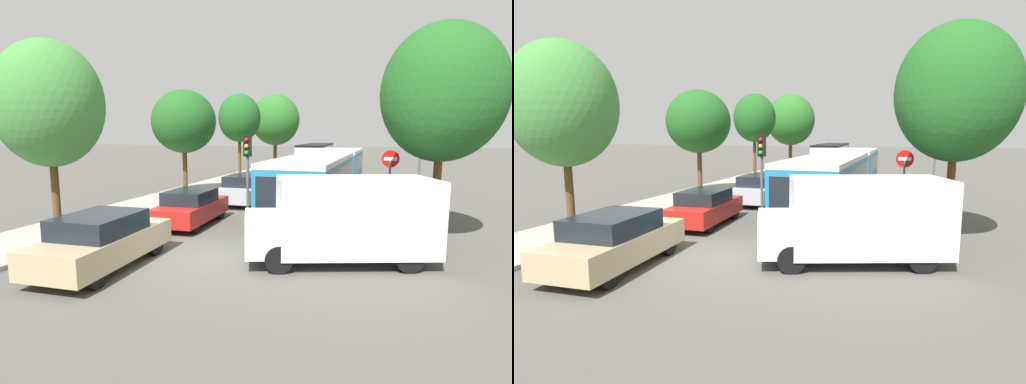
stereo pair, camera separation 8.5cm
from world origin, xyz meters
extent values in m
plane|color=#4F4C47|center=(0.00, 0.00, 0.00)|extent=(200.00, 200.00, 0.00)
cube|color=#9E998E|center=(-5.77, 15.80, 0.07)|extent=(3.20, 41.60, 0.14)
cube|color=teal|center=(2.04, 7.46, 1.28)|extent=(2.66, 9.38, 2.02)
cube|color=black|center=(2.04, 7.46, 1.64)|extent=(2.68, 9.01, 0.89)
cube|color=silver|center=(2.04, 7.46, 2.38)|extent=(2.66, 9.38, 0.20)
cube|color=teal|center=(2.19, 16.31, 1.28)|extent=(2.61, 6.43, 2.02)
cube|color=black|center=(2.19, 16.31, 1.64)|extent=(2.63, 6.18, 0.89)
cube|color=silver|center=(2.19, 16.31, 2.38)|extent=(2.61, 6.43, 0.20)
cylinder|color=black|center=(2.13, 12.62, 1.28)|extent=(1.87, 1.01, 1.85)
cube|color=black|center=(1.96, 2.83, 1.52)|extent=(2.21, 0.13, 1.08)
cylinder|color=black|center=(3.04, 4.45, 0.49)|extent=(0.31, 0.99, 0.98)
cylinder|color=black|center=(0.94, 4.49, 0.49)|extent=(0.31, 0.99, 0.98)
cylinder|color=black|center=(3.14, 10.43, 0.49)|extent=(0.31, 0.99, 0.98)
cylinder|color=black|center=(1.04, 10.47, 0.49)|extent=(0.31, 0.99, 0.98)
cylinder|color=black|center=(3.24, 16.29, 0.49)|extent=(0.31, 0.99, 0.98)
cylinder|color=black|center=(1.13, 16.33, 0.49)|extent=(0.31, 0.99, 0.98)
cube|color=silver|center=(-1.81, 31.60, 1.25)|extent=(2.84, 11.32, 1.96)
cube|color=black|center=(-1.81, 31.60, 1.60)|extent=(2.84, 10.76, 0.82)
cube|color=black|center=(-1.81, 31.60, 2.32)|extent=(2.84, 11.32, 0.20)
cylinder|color=black|center=(-2.97, 35.28, 0.49)|extent=(0.32, 0.99, 0.98)
cylinder|color=black|center=(-0.88, 35.35, 0.49)|extent=(0.32, 0.99, 0.98)
cylinder|color=black|center=(-2.75, 28.20, 0.49)|extent=(0.32, 0.99, 0.98)
cylinder|color=black|center=(-0.66, 28.26, 0.49)|extent=(0.32, 0.99, 0.98)
cube|color=tan|center=(-1.93, -1.50, 0.59)|extent=(1.94, 4.23, 0.67)
cube|color=black|center=(-1.92, -1.60, 1.19)|extent=(1.71, 2.24, 0.51)
cylinder|color=black|center=(-2.72, -0.20, 0.32)|extent=(0.24, 0.64, 0.63)
cylinder|color=black|center=(-1.24, -0.14, 0.32)|extent=(0.24, 0.64, 0.63)
cylinder|color=black|center=(-2.61, -2.86, 0.32)|extent=(0.24, 0.64, 0.63)
cylinder|color=black|center=(-1.13, -2.80, 0.32)|extent=(0.24, 0.64, 0.63)
cube|color=#B21E19|center=(-2.02, 3.73, 0.56)|extent=(1.82, 3.96, 0.63)
cube|color=black|center=(-2.02, 3.64, 1.11)|extent=(1.60, 2.10, 0.48)
cylinder|color=black|center=(-2.77, 4.95, 0.30)|extent=(0.23, 0.60, 0.59)
cylinder|color=black|center=(-1.38, 5.01, 0.30)|extent=(0.23, 0.60, 0.59)
cylinder|color=black|center=(-2.66, 2.45, 0.30)|extent=(0.23, 0.60, 0.59)
cylinder|color=black|center=(-1.28, 2.51, 0.30)|extent=(0.23, 0.60, 0.59)
cube|color=#B7BABF|center=(-1.67, 8.86, 0.59)|extent=(1.91, 4.18, 0.66)
cube|color=black|center=(-1.67, 8.76, 1.17)|extent=(1.69, 2.22, 0.51)
cylinder|color=black|center=(-2.46, 10.14, 0.31)|extent=(0.24, 0.63, 0.63)
cylinder|color=black|center=(-1.00, 10.20, 0.31)|extent=(0.24, 0.63, 0.63)
cylinder|color=black|center=(-2.35, 7.51, 0.31)|extent=(0.24, 0.63, 0.63)
cylinder|color=black|center=(-0.89, 7.57, 0.31)|extent=(0.24, 0.63, 0.63)
cube|color=white|center=(-1.79, 14.86, 0.59)|extent=(1.91, 4.17, 0.66)
cube|color=black|center=(-1.79, 14.77, 1.17)|extent=(1.69, 2.21, 0.51)
cylinder|color=black|center=(-2.58, 16.14, 0.31)|extent=(0.24, 0.63, 0.62)
cylinder|color=black|center=(-1.12, 16.21, 0.31)|extent=(0.24, 0.63, 0.62)
cylinder|color=black|center=(-2.47, 13.52, 0.31)|extent=(0.24, 0.63, 0.62)
cylinder|color=black|center=(-1.01, 13.58, 0.31)|extent=(0.24, 0.63, 0.62)
cube|color=black|center=(-1.74, 19.86, 0.56)|extent=(1.81, 3.96, 0.63)
cube|color=black|center=(-1.74, 19.76, 1.11)|extent=(1.60, 2.10, 0.48)
cylinder|color=black|center=(-2.49, 21.07, 0.30)|extent=(0.23, 0.60, 0.59)
cylinder|color=black|center=(-1.10, 21.13, 0.30)|extent=(0.23, 0.60, 0.59)
cylinder|color=black|center=(-2.38, 18.58, 0.30)|extent=(0.23, 0.60, 0.59)
cylinder|color=black|center=(-1.00, 18.64, 0.30)|extent=(0.23, 0.60, 0.59)
cube|color=white|center=(4.27, 0.94, 1.31)|extent=(4.53, 3.21, 2.00)
cube|color=white|center=(1.91, 0.13, 0.84)|extent=(1.46, 2.09, 1.00)
cylinder|color=black|center=(2.56, -0.54, 0.36)|extent=(0.76, 0.46, 0.72)
cylinder|color=black|center=(2.01, 1.05, 0.36)|extent=(0.76, 0.46, 0.72)
cylinder|color=black|center=(5.68, 0.53, 0.36)|extent=(0.76, 0.46, 0.72)
cylinder|color=black|center=(5.14, 2.12, 0.36)|extent=(0.76, 0.46, 0.72)
cylinder|color=#56595E|center=(-0.70, 6.52, 1.70)|extent=(0.12, 0.12, 3.40)
cube|color=black|center=(-0.70, 6.52, 2.95)|extent=(0.32, 0.24, 0.90)
sphere|color=red|center=(-0.70, 6.37, 3.23)|extent=(0.18, 0.18, 0.18)
sphere|color=#EAAD14|center=(-0.70, 6.37, 2.95)|extent=(0.18, 0.18, 0.18)
sphere|color=green|center=(-0.70, 6.37, 2.67)|extent=(0.18, 0.18, 0.18)
cylinder|color=#56595E|center=(5.21, 7.19, 1.20)|extent=(0.08, 0.08, 2.40)
cylinder|color=red|center=(5.21, 7.19, 2.47)|extent=(0.70, 0.03, 0.70)
cube|color=white|center=(5.21, 7.17, 2.47)|extent=(0.50, 0.04, 0.14)
cylinder|color=#56595E|center=(6.54, 9.99, 1.80)|extent=(0.10, 0.10, 3.60)
cube|color=#197A38|center=(6.54, 9.99, 3.30)|extent=(0.17, 1.40, 0.28)
cube|color=#197A38|center=(6.54, 9.99, 2.96)|extent=(0.17, 1.40, 0.28)
cylinder|color=#51381E|center=(-4.74, -0.12, 1.47)|extent=(0.24, 0.24, 2.94)
ellipsoid|color=#3D7F38|center=(-4.74, -0.12, 4.37)|extent=(3.21, 3.21, 3.80)
ellipsoid|color=#286623|center=(-5.12, 0.43, 3.80)|extent=(1.93, 1.93, 2.09)
cylinder|color=#51381E|center=(-5.51, 9.86, 1.43)|extent=(0.26, 0.26, 2.86)
ellipsoid|color=#1E561E|center=(-5.51, 9.86, 4.13)|extent=(3.50, 3.50, 3.41)
ellipsoid|color=#3D7F38|center=(-5.83, 9.85, 3.62)|extent=(2.10, 2.10, 1.87)
cylinder|color=#51381E|center=(-5.64, 18.97, 1.65)|extent=(0.25, 0.25, 3.31)
ellipsoid|color=#1E561E|center=(-5.64, 18.97, 4.67)|extent=(3.22, 3.22, 3.63)
ellipsoid|color=#1E561E|center=(-6.07, 18.74, 4.12)|extent=(1.93, 1.93, 1.99)
cylinder|color=#51381E|center=(-4.74, 26.10, 1.50)|extent=(0.33, 0.33, 3.01)
ellipsoid|color=#286623|center=(-4.74, 26.10, 4.74)|extent=(4.44, 4.44, 4.63)
ellipsoid|color=#33752D|center=(-4.28, 26.44, 4.05)|extent=(2.66, 2.66, 2.55)
cylinder|color=#51381E|center=(6.61, 3.98, 1.56)|extent=(0.25, 0.25, 3.13)
ellipsoid|color=#1E561E|center=(6.61, 3.98, 4.74)|extent=(3.75, 3.75, 4.29)
ellipsoid|color=#1E561E|center=(7.11, 4.40, 4.09)|extent=(2.25, 2.25, 2.36)
camera|label=1|loc=(4.97, -9.90, 3.49)|focal=28.00mm
camera|label=2|loc=(5.05, -9.87, 3.49)|focal=28.00mm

